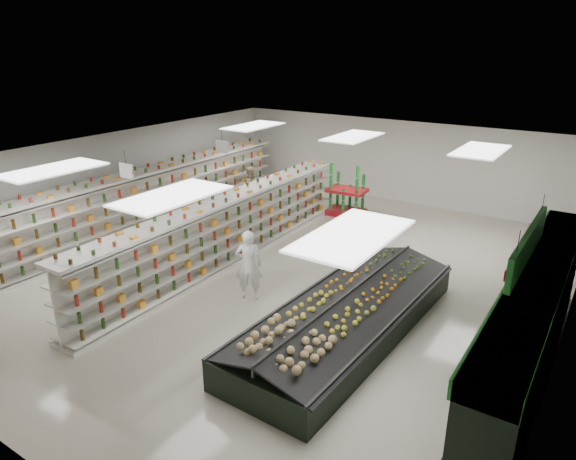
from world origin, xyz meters
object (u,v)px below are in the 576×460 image
Objects in this scene: produce_island at (347,314)px; gondola_left at (156,200)px; soda_endcap at (347,192)px; shopper_background at (252,187)px; shopper_main at (249,265)px; gondola_center at (227,233)px.

gondola_left is at bearing 163.49° from produce_island.
soda_endcap reaches higher than produce_island.
shopper_background is at bearing 139.92° from produce_island.
soda_endcap is 0.99× the size of shopper_main.
shopper_background is (-3.42, -1.22, -0.05)m from soda_endcap.
shopper_main is (5.82, -2.44, -0.05)m from gondola_left.
gondola_left is 1.08× the size of gondola_center.
gondola_left is 6.76m from soda_endcap.
shopper_main is (-2.79, 0.11, 0.45)m from produce_island.
soda_endcap is at bearing 44.42° from gondola_left.
shopper_main is at bearing 177.64° from produce_island.
gondola_left is 6.67× the size of shopper_main.
shopper_main reaches higher than shopper_background.
gondola_center is 5.11m from shopper_background.
soda_endcap is (-3.76, 7.27, 0.41)m from produce_island.
produce_island is (8.61, -2.55, -0.50)m from gondola_left.
gondola_center is at bearing -67.93° from shopper_main.
gondola_center is 5.76m from soda_endcap.
gondola_center is 6.24× the size of soda_endcap.
soda_endcap reaches higher than shopper_background.
gondola_center is 6.85× the size of shopper_background.
soda_endcap is 3.64m from shopper_background.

